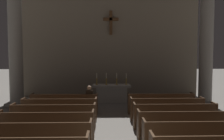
{
  "coord_description": "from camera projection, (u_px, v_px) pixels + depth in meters",
  "views": [
    {
      "loc": [
        -0.32,
        -4.15,
        2.76
      ],
      "look_at": [
        0.0,
        8.14,
        1.94
      ],
      "focal_mm": 37.72,
      "sensor_mm": 36.0,
      "label": 1
    }
  ],
  "objects": [
    {
      "name": "pew_left_row_3",
      "position": [
        36.0,
        138.0,
        6.43
      ],
      "size": [
        3.07,
        0.5,
        0.95
      ],
      "color": "#422B19",
      "rests_on": "ground"
    },
    {
      "name": "pew_left_row_4",
      "position": [
        46.0,
        125.0,
        7.55
      ],
      "size": [
        3.07,
        0.5,
        0.95
      ],
      "color": "#422B19",
      "rests_on": "ground"
    },
    {
      "name": "pew_left_row_5",
      "position": [
        54.0,
        116.0,
        8.66
      ],
      "size": [
        3.07,
        0.5,
        0.95
      ],
      "color": "#422B19",
      "rests_on": "ground"
    },
    {
      "name": "pew_left_row_6",
      "position": [
        60.0,
        109.0,
        9.77
      ],
      "size": [
        3.07,
        0.5,
        0.95
      ],
      "color": "#422B19",
      "rests_on": "ground"
    },
    {
      "name": "pew_left_row_7",
      "position": [
        65.0,
        104.0,
        10.89
      ],
      "size": [
        3.07,
        0.5,
        0.95
      ],
      "color": "#422B19",
      "rests_on": "ground"
    },
    {
      "name": "pew_right_row_3",
      "position": [
        198.0,
        136.0,
        6.55
      ],
      "size": [
        3.07,
        0.5,
        0.95
      ],
      "color": "#422B19",
      "rests_on": "ground"
    },
    {
      "name": "pew_right_row_4",
      "position": [
        184.0,
        124.0,
        7.66
      ],
      "size": [
        3.07,
        0.5,
        0.95
      ],
      "color": "#422B19",
      "rests_on": "ground"
    },
    {
      "name": "pew_right_row_5",
      "position": [
        174.0,
        115.0,
        8.78
      ],
      "size": [
        3.07,
        0.5,
        0.95
      ],
      "color": "#422B19",
      "rests_on": "ground"
    },
    {
      "name": "pew_right_row_6",
      "position": [
        167.0,
        109.0,
        9.89
      ],
      "size": [
        3.07,
        0.5,
        0.95
      ],
      "color": "#422B19",
      "rests_on": "ground"
    },
    {
      "name": "pew_right_row_7",
      "position": [
        161.0,
        103.0,
        11.0
      ],
      "size": [
        3.07,
        0.5,
        0.95
      ],
      "color": "#422B19",
      "rests_on": "ground"
    },
    {
      "name": "column_left_second",
      "position": [
        15.0,
        36.0,
        12.34
      ],
      "size": [
        1.07,
        1.07,
        7.6
      ],
      "color": "gray",
      "rests_on": "ground"
    },
    {
      "name": "column_right_second",
      "position": [
        206.0,
        36.0,
        12.61
      ],
      "size": [
        1.07,
        1.07,
        7.6
      ],
      "color": "gray",
      "rests_on": "ground"
    },
    {
      "name": "altar",
      "position": [
        111.0,
        93.0,
        13.6
      ],
      "size": [
        2.2,
        0.9,
        1.01
      ],
      "color": "#A8A399",
      "rests_on": "ground"
    },
    {
      "name": "candlestick_outer_left",
      "position": [
        97.0,
        81.0,
        13.54
      ],
      "size": [
        0.16,
        0.16,
        0.67
      ],
      "color": "#B79338",
      "rests_on": "altar"
    },
    {
      "name": "candlestick_inner_left",
      "position": [
        106.0,
        81.0,
        13.55
      ],
      "size": [
        0.16,
        0.16,
        0.67
      ],
      "color": "#B79338",
      "rests_on": "altar"
    },
    {
      "name": "candlestick_inner_right",
      "position": [
        117.0,
        81.0,
        13.57
      ],
      "size": [
        0.16,
        0.16,
        0.67
      ],
      "color": "#B79338",
      "rests_on": "altar"
    },
    {
      "name": "candlestick_outer_right",
      "position": [
        126.0,
        81.0,
        13.58
      ],
      "size": [
        0.16,
        0.16,
        0.67
      ],
      "color": "#B79338",
      "rests_on": "altar"
    },
    {
      "name": "apse_with_cross",
      "position": [
        111.0,
        30.0,
        15.23
      ],
      "size": [
        11.3,
        0.43,
        8.66
      ],
      "color": "gray",
      "rests_on": "ground"
    },
    {
      "name": "lone_worshipper",
      "position": [
        89.0,
        99.0,
        10.94
      ],
      "size": [
        0.32,
        0.43,
        1.32
      ],
      "color": "#26262B",
      "rests_on": "ground"
    }
  ]
}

